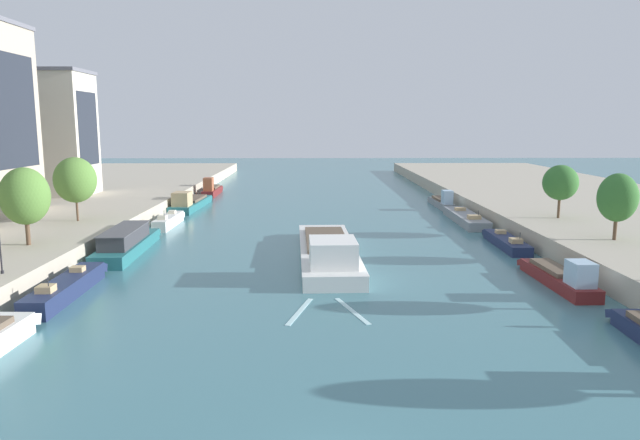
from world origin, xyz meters
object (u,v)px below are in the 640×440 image
Objects in this scene: moored_boat_right_lone at (506,241)px; moored_boat_right_end at (442,202)px; tree_right_far at (560,183)px; moored_boat_left_midway at (169,221)px; moored_boat_left_end at (212,190)px; moored_boat_right_far at (560,276)px; moored_boat_right_downstream at (465,218)px; moored_boat_left_gap_after at (127,242)px; tree_left_third at (25,196)px; tree_left_second at (75,180)px; lamppost_left_bank at (0,242)px; tree_right_distant at (618,198)px; barge_midriver at (328,251)px; moored_boat_left_lone at (67,287)px; moored_boat_left_upstream at (190,203)px.

moored_boat_right_lone is 1.00× the size of moored_boat_right_end.
moored_boat_left_midway is at bearing 170.97° from tree_right_far.
moored_boat_left_end is 1.03× the size of moored_boat_right_lone.
moored_boat_right_downstream is (0.41, 30.75, -0.25)m from moored_boat_right_far.
moored_boat_left_midway is 41.43m from moored_boat_right_end.
tree_left_third is at bearing -138.68° from moored_boat_left_gap_after.
moored_boat_right_downstream is at bearing 89.24° from moored_boat_right_far.
tree_left_second is 23.47m from lamppost_left_bank.
moored_boat_right_lone is (0.69, 15.24, -0.28)m from moored_boat_right_far.
tree_right_far is at bearing 89.79° from tree_right_distant.
moored_boat_right_downstream is at bearing 129.10° from tree_right_far.
barge_midriver is at bearing -44.73° from moored_boat_left_midway.
moored_boat_left_end is at bearing 89.73° from moored_boat_left_lone.
moored_boat_left_upstream is at bearing 143.87° from moored_boat_right_lone.
barge_midriver is at bearing 154.10° from moored_boat_right_far.
tree_right_distant reaches higher than lamppost_left_bank.
tree_left_second reaches higher than moored_boat_left_midway.
moored_boat_left_midway is 1.65× the size of tree_right_distant.
moored_boat_left_gap_after is 50.00m from moored_boat_right_end.
tree_left_second is (-0.76, 12.97, 0.19)m from tree_left_third.
moored_boat_right_end is at bearing 50.57° from moored_boat_left_lone.
tree_left_second is at bearing -151.51° from moored_boat_right_end.
moored_boat_left_upstream is at bearing -91.87° from moored_boat_left_end.
moored_boat_left_end reaches higher than moored_boat_right_lone.
moored_boat_left_midway is 32.24m from lamppost_left_bank.
lamppost_left_bank reaches higher than moored_boat_left_upstream.
moored_boat_left_upstream is (-0.51, 15.46, 0.20)m from moored_boat_left_midway.
barge_midriver is at bearing -69.11° from moored_boat_left_end.
tree_left_third is (-7.14, -53.48, 5.46)m from moored_boat_left_end.
moored_boat_right_end is (38.07, -15.56, -0.15)m from moored_boat_left_end.
moored_boat_right_downstream is (18.58, 21.93, -0.44)m from barge_midriver.
moored_boat_left_upstream is 38.62m from moored_boat_right_end.
moored_boat_left_upstream is 2.33× the size of tree_left_second.
moored_boat_left_lone is 0.76× the size of moored_boat_left_upstream.
moored_boat_left_end is 1.91× the size of tree_right_far.
moored_boat_right_end is 1.60× the size of tree_left_second.
moored_boat_right_end is (-0.06, 13.75, 0.28)m from moored_boat_right_downstream.
tree_right_distant is (8.04, -36.29, 5.19)m from moored_boat_right_end.
moored_boat_left_upstream is 52.22m from tree_right_far.
moored_boat_left_gap_after is at bearing -43.01° from tree_left_second.
moored_boat_left_midway is at bearing -176.20° from moored_boat_right_downstream.
barge_midriver is 27.03m from tree_right_distant.
tree_right_distant is at bearing -77.51° from moored_boat_right_end.
moored_boat_left_end is 63.82m from lamppost_left_bank.
moored_boat_left_lone is at bearing -89.70° from moored_boat_left_upstream.
lamppost_left_bank is (-4.23, -63.58, 3.45)m from moored_boat_left_end.
moored_boat_left_midway is at bearing 156.55° from tree_right_distant.
moored_boat_right_end is at bearing 90.67° from moored_boat_right_lone.
moored_boat_right_lone is at bearing -36.13° from moored_boat_left_upstream.
moored_boat_right_end is (-0.34, 29.25, 0.31)m from moored_boat_right_lone.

